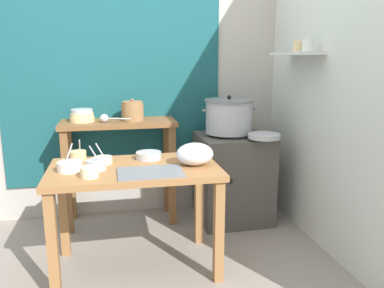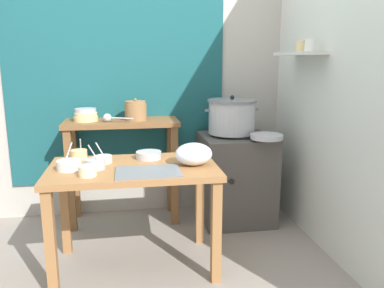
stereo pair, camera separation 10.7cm
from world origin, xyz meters
TOP-DOWN VIEW (x-y plane):
  - ground_plane at (0.00, 0.00)m, footprint 9.00×9.00m
  - wall_back at (0.08, 1.10)m, footprint 4.40×0.12m
  - wall_right at (1.40, 0.20)m, footprint 0.30×3.20m
  - prep_table at (-0.04, 0.02)m, footprint 1.10×0.66m
  - back_shelf_table at (-0.12, 0.83)m, footprint 0.96×0.40m
  - stove_block at (0.85, 0.70)m, footprint 0.60×0.61m
  - steamer_pot at (0.81, 0.72)m, footprint 0.47×0.42m
  - clay_pot at (-0.00, 0.83)m, footprint 0.18×0.18m
  - bowl_stack_enamel at (-0.41, 0.85)m, footprint 0.20×0.20m
  - ladle at (-0.23, 0.76)m, footprint 0.25×0.13m
  - serving_tray at (0.04, -0.15)m, footprint 0.40×0.28m
  - plastic_bag at (0.35, -0.02)m, footprint 0.25×0.22m
  - wide_pan at (1.03, 0.44)m, footprint 0.26×0.26m
  - prep_bowl_0 at (0.07, 0.20)m, footprint 0.18×0.18m
  - prep_bowl_1 at (-0.32, -0.17)m, footprint 0.11×0.11m
  - prep_bowl_2 at (-0.24, 0.14)m, footprint 0.12×0.12m
  - prep_bowl_3 at (-0.45, -0.01)m, footprint 0.15×0.15m
  - prep_bowl_4 at (-0.41, 0.27)m, footprint 0.11×0.11m
  - prep_bowl_5 at (-0.29, -0.01)m, footprint 0.13×0.13m
  - prep_bowl_6 at (0.36, 0.19)m, footprint 0.10×0.10m

SIDE VIEW (x-z plane):
  - ground_plane at x=0.00m, z-range 0.00..0.00m
  - stove_block at x=0.85m, z-range -0.01..0.77m
  - prep_table at x=-0.04m, z-range 0.25..0.97m
  - back_shelf_table at x=-0.12m, z-range 0.23..1.13m
  - serving_tray at x=0.04m, z-range 0.72..0.73m
  - prep_bowl_2 at x=-0.24m, z-range 0.67..0.82m
  - prep_bowl_0 at x=0.07m, z-range 0.72..0.77m
  - prep_bowl_6 at x=0.36m, z-range 0.72..0.78m
  - prep_bowl_3 at x=-0.45m, z-range 0.67..0.84m
  - prep_bowl_1 at x=-0.32m, z-range 0.72..0.79m
  - prep_bowl_5 at x=-0.29m, z-range 0.67..0.84m
  - prep_bowl_4 at x=-0.41m, z-range 0.68..0.83m
  - plastic_bag at x=0.35m, z-range 0.72..0.87m
  - wide_pan at x=1.03m, z-range 0.78..0.82m
  - steamer_pot at x=0.81m, z-range 0.76..1.09m
  - ladle at x=-0.23m, z-range 0.90..0.97m
  - bowl_stack_enamel at x=-0.41m, z-range 0.90..1.00m
  - clay_pot at x=0.00m, z-range 0.89..1.07m
  - wall_right at x=1.40m, z-range 0.00..2.60m
  - wall_back at x=0.08m, z-range 0.00..2.60m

